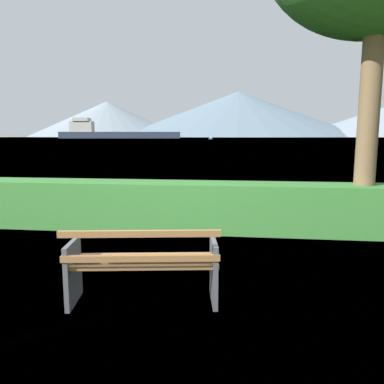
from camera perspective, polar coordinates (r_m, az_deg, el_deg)
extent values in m
plane|color=olive|center=(4.24, -7.30, -16.22)|extent=(1400.00, 1400.00, 0.00)
plane|color=#6B8EA3|center=(311.26, 6.92, 8.24)|extent=(620.00, 620.00, 0.00)
cube|color=olive|center=(3.89, -7.72, -11.39)|extent=(1.57, 0.30, 0.04)
cube|color=olive|center=(4.07, -7.42, -10.46)|extent=(1.57, 0.30, 0.04)
cube|color=olive|center=(4.25, -7.16, -9.62)|extent=(1.57, 0.30, 0.04)
cube|color=olive|center=(3.78, -7.87, -10.06)|extent=(1.57, 0.28, 0.06)
cube|color=olive|center=(3.66, -8.04, -6.36)|extent=(1.57, 0.28, 0.06)
cube|color=#4C4C51|center=(4.23, -17.80, -11.68)|extent=(0.13, 0.51, 0.68)
cube|color=#4C4C51|center=(4.08, 3.35, -12.02)|extent=(0.13, 0.51, 0.68)
cube|color=#387A33|center=(7.07, -1.07, -2.18)|extent=(9.98, 0.84, 0.90)
cylinder|color=brown|center=(7.29, 25.41, 9.59)|extent=(0.36, 0.36, 4.01)
cube|color=#2D384C|center=(259.86, -10.85, 8.56)|extent=(81.18, 26.18, 4.37)
cube|color=beige|center=(264.42, -16.50, 9.60)|extent=(16.15, 13.01, 7.00)
cube|color=beige|center=(264.57, -16.55, 10.59)|extent=(12.10, 13.37, 2.19)
cube|color=#335693|center=(195.55, 2.92, 8.19)|extent=(2.11, 4.44, 0.66)
cube|color=beige|center=(195.55, 2.92, 8.36)|extent=(1.26, 1.67, 0.50)
cone|color=gray|center=(616.86, -12.84, 10.83)|extent=(241.98, 241.98, 55.57)
cone|color=slate|center=(606.65, 7.08, 11.73)|extent=(378.02, 378.02, 70.74)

